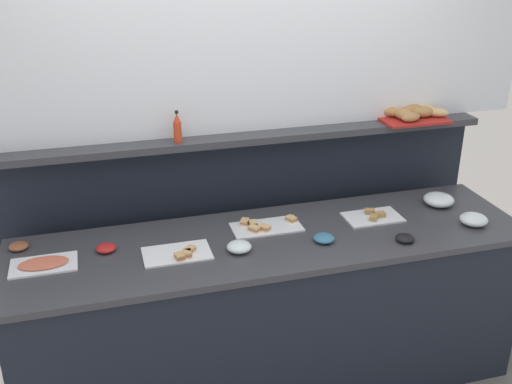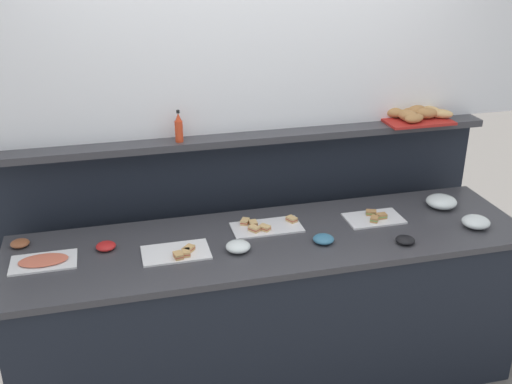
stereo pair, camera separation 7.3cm
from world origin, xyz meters
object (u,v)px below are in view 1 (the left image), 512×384
at_px(bread_basket, 413,113).
at_px(glass_bowl_medium, 439,200).
at_px(sandwich_platter_front, 373,217).
at_px(condiment_bowl_red, 324,238).
at_px(condiment_bowl_dark, 405,238).
at_px(cold_cuts_platter, 44,264).
at_px(glass_bowl_large, 474,220).
at_px(sandwich_platter_rear, 265,226).
at_px(sandwich_platter_side, 179,253).
at_px(hot_sauce_bottle, 177,129).
at_px(glass_bowl_small, 239,247).
at_px(condiment_bowl_teal, 19,246).
at_px(condiment_bowl_cream, 106,248).

bearing_deg(bread_basket, glass_bowl_medium, -86.94).
relative_size(sandwich_platter_front, condiment_bowl_red, 2.88).
bearing_deg(sandwich_platter_front, condiment_bowl_dark, -82.27).
relative_size(cold_cuts_platter, glass_bowl_large, 2.08).
bearing_deg(cold_cuts_platter, condiment_bowl_red, -5.54).
height_order(sandwich_platter_rear, sandwich_platter_side, same).
distance_m(sandwich_platter_side, hot_sauce_bottle, 0.70).
xyz_separation_m(sandwich_platter_side, condiment_bowl_red, (0.74, -0.06, 0.01)).
distance_m(glass_bowl_medium, glass_bowl_small, 1.27).
bearing_deg(condiment_bowl_teal, condiment_bowl_dark, -13.20).
xyz_separation_m(glass_bowl_large, glass_bowl_medium, (-0.05, 0.27, 0.00)).
distance_m(sandwich_platter_rear, condiment_bowl_cream, 0.84).
relative_size(glass_bowl_small, condiment_bowl_teal, 1.32).
bearing_deg(condiment_bowl_teal, glass_bowl_medium, -2.57).
relative_size(sandwich_platter_side, glass_bowl_large, 2.23).
distance_m(sandwich_platter_side, glass_bowl_medium, 1.56).
height_order(sandwich_platter_side, glass_bowl_medium, glass_bowl_medium).
height_order(glass_bowl_large, condiment_bowl_teal, glass_bowl_large).
bearing_deg(condiment_bowl_dark, bread_basket, 61.28).
height_order(condiment_bowl_dark, condiment_bowl_cream, same).
distance_m(cold_cuts_platter, glass_bowl_small, 0.94).
xyz_separation_m(sandwich_platter_side, cold_cuts_platter, (-0.64, 0.07, 0.00)).
relative_size(cold_cuts_platter, glass_bowl_small, 2.51).
bearing_deg(condiment_bowl_cream, sandwich_platter_side, -21.91).
bearing_deg(condiment_bowl_red, sandwich_platter_side, 175.14).
relative_size(sandwich_platter_front, glass_bowl_small, 2.52).
bearing_deg(glass_bowl_large, hot_sauce_bottle, 158.55).
relative_size(sandwich_platter_side, hot_sauce_bottle, 1.90).
height_order(sandwich_platter_rear, cold_cuts_platter, sandwich_platter_rear).
distance_m(glass_bowl_medium, condiment_bowl_cream, 1.89).
distance_m(glass_bowl_large, glass_bowl_medium, 0.28).
relative_size(glass_bowl_medium, condiment_bowl_cream, 1.76).
bearing_deg(sandwich_platter_rear, condiment_bowl_red, -42.52).
bearing_deg(cold_cuts_platter, hot_sauce_bottle, 29.75).
distance_m(sandwich_platter_front, glass_bowl_small, 0.82).
bearing_deg(hot_sauce_bottle, glass_bowl_small, -69.27).
relative_size(sandwich_platter_front, condiment_bowl_dark, 3.18).
height_order(glass_bowl_medium, glass_bowl_small, glass_bowl_medium).
bearing_deg(glass_bowl_large, condiment_bowl_dark, -170.92).
height_order(sandwich_platter_side, cold_cuts_platter, sandwich_platter_side).
bearing_deg(sandwich_platter_side, glass_bowl_small, -8.08).
xyz_separation_m(glass_bowl_medium, bread_basket, (-0.02, 0.35, 0.42)).
height_order(glass_bowl_large, bread_basket, bread_basket).
height_order(sandwich_platter_front, glass_bowl_medium, glass_bowl_medium).
xyz_separation_m(glass_bowl_medium, condiment_bowl_red, (-0.80, -0.24, -0.01)).
bearing_deg(sandwich_platter_side, glass_bowl_large, -3.56).
xyz_separation_m(sandwich_platter_front, hot_sauce_bottle, (-1.01, 0.37, 0.48)).
bearing_deg(sandwich_platter_rear, glass_bowl_medium, 0.42).
xyz_separation_m(sandwich_platter_rear, glass_bowl_medium, (1.05, 0.01, 0.02)).
relative_size(sandwich_platter_side, condiment_bowl_teal, 3.54).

